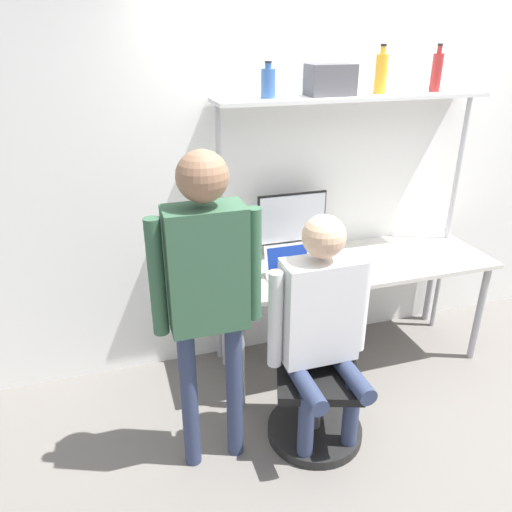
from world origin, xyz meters
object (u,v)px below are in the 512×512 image
Objects in this scene: person_seated at (322,318)px; bottle_blue at (268,83)px; monitor at (292,223)px; bottle_amber at (381,73)px; bottle_red at (437,72)px; storage_box at (330,80)px; laptop at (289,269)px; person_standing at (207,280)px; cell_phone at (330,273)px; office_chair at (316,393)px.

bottle_blue reaches higher than person_seated.
bottle_amber is at bearing -2.35° from monitor.
bottle_red reaches higher than storage_box.
laptop is 0.22× the size of person_seated.
bottle_red is at bearing 25.34° from person_standing.
cell_phone is at bearing -41.74° from bottle_blue.
laptop is (-0.12, -0.29, -0.19)m from monitor.
bottle_red is at bearing -0.00° from storage_box.
storage_box is at bearing 0.00° from bottle_blue.
laptop is 1.59m from bottle_red.
bottle_blue is at bearing 103.75° from laptop.
office_chair is 0.54m from person_seated.
bottle_red is (0.96, -0.02, 0.94)m from monitor.
person_standing is at bearing -140.06° from storage_box.
bottle_amber is at bearing 0.00° from bottle_blue.
cell_phone is at bearing 59.97° from office_chair.
storage_box is (0.97, 0.81, 0.81)m from person_standing.
person_standing reaches higher than laptop.
bottle_amber is (0.71, 0.83, 1.15)m from person_seated.
bottle_red is 0.75m from storage_box.
person_standing is 2.08m from bottle_red.
person_standing is (-0.64, -0.55, 0.29)m from laptop.
person_seated reaches higher than monitor.
person_standing is at bearing 178.26° from person_seated.
bottle_amber reaches higher than laptop.
bottle_red is (1.11, 0.83, 1.15)m from person_seated.
cell_phone is 1.29m from bottle_amber.
cell_phone is 0.73× the size of bottle_blue.
office_chair is 3.18× the size of storage_box.
bottle_amber reaches higher than monitor.
bottle_amber is (0.55, -0.02, 0.94)m from monitor.
person_standing is 1.28m from bottle_blue.
bottle_red is (0.40, -0.00, -0.00)m from bottle_amber.
cell_phone is at bearing -6.83° from laptop.
monitor is 0.28× the size of person_standing.
bottle_red is 1.02× the size of storage_box.
cell_phone is at bearing 29.73° from person_standing.
person_seated reaches higher than office_chair.
person_standing is 5.99× the size of bottle_amber.
bottle_amber is (0.69, 0.79, 1.69)m from office_chair.
bottle_red reaches higher than laptop.
cell_phone is 0.11× the size of person_seated.
bottle_blue is (-0.05, 0.79, 1.65)m from office_chair.
bottle_amber is at bearing 49.66° from person_seated.
bottle_blue is at bearing -173.08° from monitor.
bottle_red is at bearing 35.73° from office_chair.
cell_phone is 0.17× the size of office_chair.
laptop is at bearing 86.87° from person_seated.
bottle_red reaches higher than office_chair.
cell_phone is 0.09× the size of person_standing.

